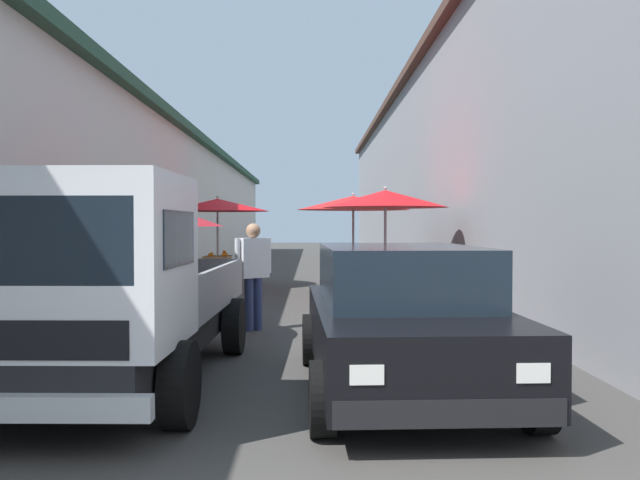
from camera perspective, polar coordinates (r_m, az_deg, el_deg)
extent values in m
plane|color=#3D3A38|center=(15.63, -1.74, -4.77)|extent=(90.00, 90.00, 0.00)
cube|color=beige|center=(19.17, -22.66, 2.70)|extent=(49.50, 7.00, 4.31)
cube|color=#284C38|center=(19.36, -22.73, 9.44)|extent=(49.80, 7.50, 0.24)
cube|color=gray|center=(19.03, 19.68, 5.75)|extent=(49.50, 7.00, 6.31)
cube|color=#4C3328|center=(19.56, 19.76, 15.36)|extent=(49.80, 7.50, 0.24)
cylinder|color=#9E9EA3|center=(9.54, -16.95, -2.29)|extent=(0.06, 0.06, 2.14)
cone|color=red|center=(9.53, -16.98, 2.64)|extent=(2.84, 2.84, 0.50)
sphere|color=#9E9EA3|center=(9.54, -16.99, 4.38)|extent=(0.07, 0.07, 0.07)
cube|color=olive|center=(9.60, -18.43, -6.17)|extent=(0.76, 0.57, 0.84)
sphere|color=orange|center=(9.61, -17.89, -3.36)|extent=(0.09, 0.09, 0.09)
sphere|color=orange|center=(9.66, -18.50, -3.34)|extent=(0.09, 0.09, 0.09)
sphere|color=orange|center=(9.70, -17.27, -3.31)|extent=(0.09, 0.09, 0.09)
sphere|color=orange|center=(9.79, -18.41, -3.27)|extent=(0.09, 0.09, 0.09)
sphere|color=orange|center=(9.43, -18.35, -3.45)|extent=(0.09, 0.09, 0.09)
cylinder|color=#9E9EA3|center=(15.96, 2.92, -0.37)|extent=(0.06, 0.06, 2.37)
cone|color=red|center=(15.96, 2.92, 3.27)|extent=(2.77, 2.77, 0.34)
sphere|color=#9E9EA3|center=(15.97, 2.92, 4.03)|extent=(0.07, 0.07, 0.07)
cube|color=#9E7547|center=(15.86, 3.70, -3.41)|extent=(0.95, 0.60, 0.70)
sphere|color=orange|center=(15.77, 3.75, -1.79)|extent=(0.09, 0.09, 0.09)
sphere|color=orange|center=(15.65, 3.12, -2.01)|extent=(0.09, 0.09, 0.09)
sphere|color=orange|center=(16.04, 3.22, -1.93)|extent=(0.09, 0.09, 0.09)
sphere|color=orange|center=(15.63, 3.72, -2.02)|extent=(0.09, 0.09, 0.09)
cylinder|color=#9E9EA3|center=(17.62, -8.93, -0.25)|extent=(0.06, 0.06, 2.36)
cone|color=red|center=(17.62, -8.94, 3.05)|extent=(2.77, 2.77, 0.33)
sphere|color=#9E9EA3|center=(17.63, -8.95, 3.72)|extent=(0.07, 0.07, 0.07)
cube|color=#9E7547|center=(17.42, -8.95, -2.77)|extent=(1.00, 0.65, 0.84)
sphere|color=orange|center=(17.42, -8.22, -1.23)|extent=(0.09, 0.09, 0.09)
sphere|color=orange|center=(17.58, -9.44, -1.21)|extent=(0.09, 0.09, 0.09)
sphere|color=orange|center=(17.24, -8.43, -1.26)|extent=(0.09, 0.09, 0.09)
sphere|color=orange|center=(17.51, -8.37, -1.04)|extent=(0.09, 0.09, 0.09)
sphere|color=orange|center=(17.15, -9.60, -1.28)|extent=(0.09, 0.09, 0.09)
cylinder|color=#9E9EA3|center=(13.55, 5.73, -0.67)|extent=(0.06, 0.06, 2.38)
cone|color=red|center=(13.56, 5.74, 3.61)|extent=(2.59, 2.59, 0.36)
sphere|color=#9E9EA3|center=(13.57, 5.74, 4.53)|extent=(0.07, 0.07, 0.07)
cube|color=brown|center=(13.44, 6.56, -4.14)|extent=(0.73, 0.72, 0.76)
sphere|color=orange|center=(13.61, 5.55, -2.27)|extent=(0.09, 0.09, 0.09)
sphere|color=orange|center=(13.47, 5.81, -2.31)|extent=(0.09, 0.09, 0.09)
sphere|color=orange|center=(13.58, 6.68, -2.28)|extent=(0.09, 0.09, 0.09)
sphere|color=orange|center=(13.25, 6.11, -2.37)|extent=(0.09, 0.09, 0.09)
sphere|color=orange|center=(13.25, 5.82, -2.37)|extent=(0.09, 0.09, 0.09)
sphere|color=orange|center=(13.51, 6.66, -2.07)|extent=(0.09, 0.09, 0.09)
cube|color=black|center=(6.59, 7.18, -8.24)|extent=(3.96, 1.85, 0.64)
cube|color=#19232D|center=(6.67, 6.97, -2.94)|extent=(2.39, 1.59, 0.56)
cube|color=black|center=(4.81, 11.20, -14.55)|extent=(0.16, 1.65, 0.20)
cube|color=silver|center=(4.90, 18.05, -10.94)|extent=(0.07, 0.24, 0.14)
cube|color=silver|center=(4.62, 4.08, -11.62)|extent=(0.07, 0.24, 0.14)
cylinder|color=black|center=(5.62, 18.48, -12.80)|extent=(0.61, 0.22, 0.60)
cylinder|color=black|center=(5.27, 0.21, -13.70)|extent=(0.61, 0.22, 0.60)
cylinder|color=black|center=(8.10, 11.61, -8.40)|extent=(0.61, 0.22, 0.60)
cylinder|color=black|center=(7.85, -0.78, -8.67)|extent=(0.61, 0.22, 0.60)
cube|color=black|center=(7.31, -16.04, -7.89)|extent=(4.84, 1.59, 0.36)
cube|color=silver|center=(5.68, -20.85, -1.64)|extent=(1.58, 1.79, 1.40)
cube|color=#19232D|center=(4.99, -23.97, -0.05)|extent=(0.10, 1.47, 0.63)
cube|color=#19232D|center=(5.67, -20.86, 0.13)|extent=(1.09, 1.80, 0.45)
cube|color=black|center=(5.05, -23.94, -7.97)|extent=(0.09, 1.40, 0.28)
cube|color=silver|center=(5.07, -24.28, -13.24)|extent=(0.16, 1.75, 0.18)
cube|color=gray|center=(7.86, -8.57, -4.04)|extent=(3.16, 0.14, 0.50)
cube|color=gray|center=(8.29, -19.90, -3.83)|extent=(3.16, 0.14, 0.50)
cube|color=gray|center=(9.54, -11.96, -3.11)|extent=(0.10, 1.65, 0.50)
cylinder|color=black|center=(5.57, -12.15, -12.26)|extent=(0.73, 0.24, 0.72)
cylinder|color=black|center=(8.53, -7.53, -7.47)|extent=(0.73, 0.24, 0.72)
cylinder|color=black|center=(8.95, -18.77, -7.12)|extent=(0.73, 0.24, 0.72)
cylinder|color=navy|center=(10.30, -6.24, -5.63)|extent=(0.14, 0.14, 0.83)
cylinder|color=navy|center=(10.39, -5.45, -5.57)|extent=(0.14, 0.14, 0.83)
cube|color=white|center=(10.28, -5.85, -1.56)|extent=(0.46, 0.50, 0.62)
sphere|color=#A57A5B|center=(10.27, -5.86, 0.82)|extent=(0.23, 0.23, 0.23)
cylinder|color=white|center=(10.12, -7.24, -1.44)|extent=(0.08, 0.08, 0.56)
cylinder|color=white|center=(10.44, -4.51, -1.34)|extent=(0.08, 0.08, 0.56)
cylinder|color=#194CB2|center=(11.47, 2.24, -4.89)|extent=(0.30, 0.30, 0.03)
cylinder|color=#194CB2|center=(11.61, 2.21, -5.86)|extent=(0.04, 0.04, 0.42)
cylinder|color=#194CB2|center=(11.49, 1.68, -5.93)|extent=(0.04, 0.04, 0.42)
cylinder|color=#194CB2|center=(11.38, 2.27, -6.00)|extent=(0.04, 0.04, 0.42)
cylinder|color=#194CB2|center=(11.50, 2.80, -5.93)|extent=(0.04, 0.04, 0.42)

